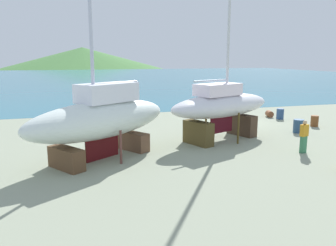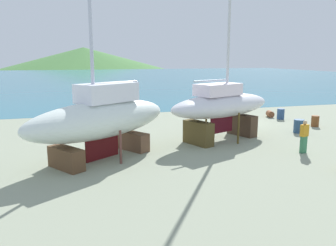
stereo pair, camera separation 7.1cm
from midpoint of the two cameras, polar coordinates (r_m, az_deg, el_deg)
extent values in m
plane|color=gray|center=(22.31, 17.77, -2.52)|extent=(47.88, 47.88, 0.00)
cube|color=#2C6E84|center=(85.55, -7.78, 7.55)|extent=(148.48, 109.14, 0.01)
cone|color=#45793B|center=(208.28, -13.81, 9.32)|extent=(157.04, 157.04, 20.74)
cube|color=#463325|center=(22.62, 12.34, -0.31)|extent=(1.38, 2.07, 1.35)
cube|color=#4F4120|center=(19.85, 5.16, -1.67)|extent=(1.38, 2.07, 1.35)
cylinder|color=#524019|center=(22.06, 6.47, 0.24)|extent=(0.12, 0.12, 1.84)
cylinder|color=#4E3E1A|center=(20.28, 11.77, -0.88)|extent=(0.12, 0.12, 1.84)
ellipsoid|color=silver|center=(20.95, 9.11, 2.92)|extent=(8.09, 5.16, 1.40)
cube|color=#510F1A|center=(21.14, 9.01, -0.28)|extent=(1.75, 0.77, 0.98)
cube|color=white|center=(20.55, 8.45, 5.54)|extent=(3.13, 2.40, 0.70)
cylinder|color=silver|center=(21.13, 10.27, 16.33)|extent=(0.16, 0.16, 8.58)
cylinder|color=silver|center=(20.09, 7.34, 7.02)|extent=(2.55, 1.12, 0.11)
cube|color=brown|center=(16.20, -16.50, -5.68)|extent=(1.67, 2.00, 0.98)
cube|color=brown|center=(18.75, -5.82, -3.02)|extent=(1.67, 2.00, 0.98)
cylinder|color=brown|center=(16.33, -7.80, -4.01)|extent=(0.12, 0.12, 1.62)
cylinder|color=brown|center=(18.34, -13.47, -2.55)|extent=(0.12, 0.12, 1.62)
ellipsoid|color=white|center=(17.07, -10.94, 0.60)|extent=(8.30, 6.74, 1.84)
cube|color=#531012|center=(17.41, -10.75, -4.46)|extent=(1.71, 1.20, 1.29)
cube|color=white|center=(17.15, -10.01, 5.02)|extent=(3.32, 2.91, 0.92)
cylinder|color=silver|center=(17.53, -8.49, 6.64)|extent=(2.49, 1.75, 0.12)
cube|color=#377751|center=(19.44, 21.75, -3.36)|extent=(0.38, 0.28, 0.91)
cube|color=orange|center=(19.28, 21.91, -1.16)|extent=(0.49, 0.35, 0.62)
sphere|color=tan|center=(19.20, 22.00, 0.07)|extent=(0.22, 0.22, 0.22)
cylinder|color=brown|center=(27.09, 23.40, 0.28)|extent=(0.76, 0.76, 0.80)
cylinder|color=navy|center=(24.47, 21.07, -0.50)|extent=(0.80, 0.80, 0.89)
cylinder|color=brown|center=(30.10, 16.72, 1.46)|extent=(0.73, 0.89, 0.53)
cylinder|color=olive|center=(27.55, 10.26, 1.05)|extent=(1.08, 1.07, 0.67)
cylinder|color=navy|center=(29.30, 18.35, 1.44)|extent=(0.82, 0.82, 0.85)
camera|label=1|loc=(0.04, -89.89, 0.02)|focal=36.54mm
camera|label=2|loc=(0.04, 90.11, -0.02)|focal=36.54mm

